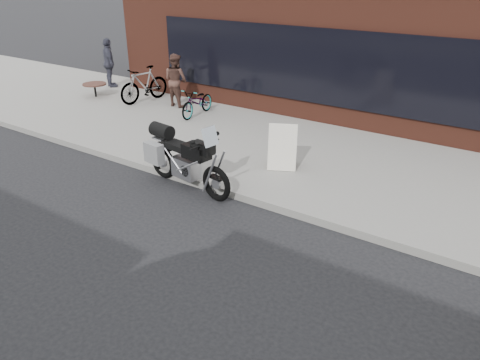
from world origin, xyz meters
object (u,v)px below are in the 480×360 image
bicycle_rear (144,84)px  cafe_patron_right (109,63)px  cafe_patron_left (176,80)px  sandwich_sign (283,146)px  motorcycle (182,158)px  bicycle_front (198,102)px  cafe_table (94,84)px

bicycle_rear → cafe_patron_right: cafe_patron_right is taller
cafe_patron_left → cafe_patron_right: bearing=-3.8°
cafe_patron_right → sandwich_sign: bearing=-171.0°
cafe_patron_right → cafe_patron_left: bearing=-161.0°
motorcycle → bicycle_rear: size_ratio=1.25×
bicycle_front → cafe_patron_right: bearing=162.4°
sandwich_sign → cafe_table: size_ratio=1.25×
motorcycle → cafe_table: motorcycle is taller
cafe_table → cafe_patron_left: (2.99, 0.71, 0.39)m
cafe_patron_right → motorcycle: bearing=175.1°
bicycle_front → sandwich_sign: 4.39m
bicycle_rear → sandwich_sign: 6.69m
bicycle_front → motorcycle: bearing=-60.9°
bicycle_front → cafe_table: bicycle_front is taller
cafe_patron_left → bicycle_rear: bearing=14.9°
bicycle_rear → cafe_patron_right: 2.58m
cafe_patron_left → sandwich_sign: bearing=159.7°
motorcycle → cafe_table: bearing=161.0°
sandwich_sign → cafe_table: sandwich_sign is taller
bicycle_rear → sandwich_sign: size_ratio=1.89×
sandwich_sign → cafe_patron_left: bearing=128.4°
bicycle_rear → motorcycle: bearing=-31.2°
sandwich_sign → cafe_patron_right: (-8.76, 2.94, 0.37)m
bicycle_front → bicycle_rear: bearing=168.3°
bicycle_front → cafe_patron_right: 4.95m
motorcycle → cafe_patron_left: size_ratio=1.44×
cafe_table → cafe_patron_left: size_ratio=0.48×
bicycle_front → cafe_patron_left: (-1.20, 0.45, 0.40)m
cafe_table → sandwich_sign: bearing=-11.7°
cafe_table → bicycle_front: bearing=3.5°
bicycle_rear → cafe_patron_right: bearing=170.1°
motorcycle → cafe_patron_right: size_ratio=1.35×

